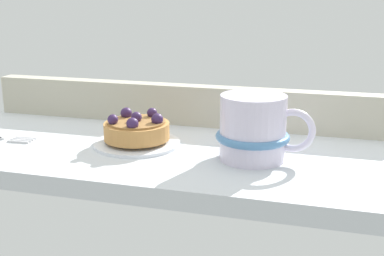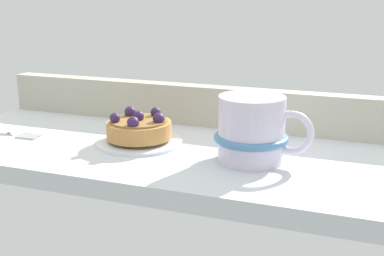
{
  "view_description": "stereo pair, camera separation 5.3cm",
  "coord_description": "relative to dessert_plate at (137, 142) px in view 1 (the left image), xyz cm",
  "views": [
    {
      "loc": [
        23.74,
        -65.15,
        22.04
      ],
      "look_at": [
        5.44,
        -0.82,
        3.45
      ],
      "focal_mm": 46.56,
      "sensor_mm": 36.0,
      "label": 1
    },
    {
      "loc": [
        28.77,
        -63.5,
        22.04
      ],
      "look_at": [
        5.44,
        -0.82,
        3.45
      ],
      "focal_mm": 46.56,
      "sensor_mm": 36.0,
      "label": 2
    }
  ],
  "objects": [
    {
      "name": "window_rail_back",
      "position": [
        3.21,
        13.49,
        2.89
      ],
      "size": [
        69.28,
        3.04,
        6.66
      ],
      "primitive_type": "cube",
      "color": "#B2AD99",
      "rests_on": "ground_plane"
    },
    {
      "name": "raspberry_tart",
      "position": [
        0.02,
        -0.02,
        2.02
      ],
      "size": [
        9.6,
        9.6,
        4.08
      ],
      "color": "#B77F42",
      "rests_on": "dessert_plate"
    },
    {
      "name": "dessert_plate",
      "position": [
        0.0,
        0.0,
        0.0
      ],
      "size": [
        12.76,
        12.76,
        0.95
      ],
      "color": "silver",
      "rests_on": "ground_plane"
    },
    {
      "name": "ground_plane",
      "position": [
        3.21,
        -0.02,
        -1.72
      ],
      "size": [
        70.7,
        30.06,
        2.55
      ],
      "primitive_type": "cube",
      "color": "silver"
    },
    {
      "name": "coffee_mug",
      "position": [
        17.5,
        -1.68,
        3.79
      ],
      "size": [
        13.13,
        9.9,
        8.79
      ],
      "color": "silver",
      "rests_on": "ground_plane"
    }
  ]
}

